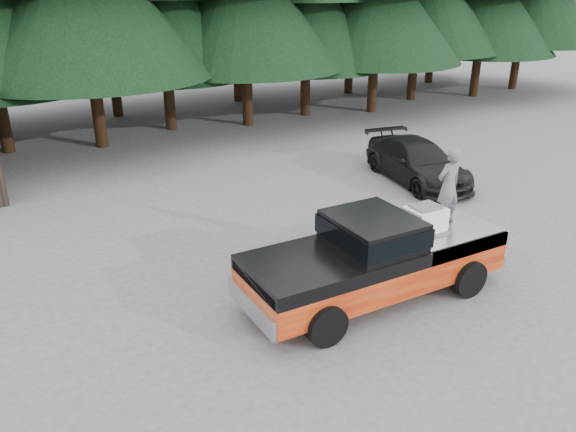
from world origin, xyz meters
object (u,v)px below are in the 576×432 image
pickup_truck (374,269)px  parked_car (417,162)px  air_compressor (424,220)px  man_on_bed (448,186)px

pickup_truck → parked_car: 8.14m
pickup_truck → parked_car: bearing=42.3°
pickup_truck → parked_car: (6.02, 5.47, 0.03)m
air_compressor → parked_car: bearing=49.0°
pickup_truck → air_compressor: air_compressor is taller
pickup_truck → man_on_bed: size_ratio=3.43×
parked_car → man_on_bed: bearing=-117.3°
man_on_bed → parked_car: 6.89m
air_compressor → pickup_truck: bearing=175.0°
pickup_truck → parked_car: parked_car is taller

